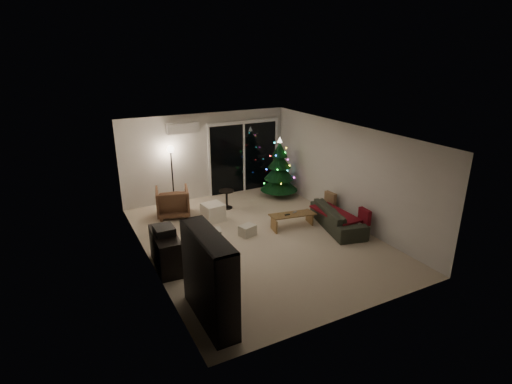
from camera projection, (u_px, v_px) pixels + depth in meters
room at (247, 178)px, 10.46m from camera, size 6.50×7.51×2.60m
bookshelf at (198, 281)px, 6.26m from camera, size 0.60×1.56×1.52m
media_cabinet at (166, 250)px, 8.03m from camera, size 0.52×1.21×0.74m
stereo at (164, 230)px, 7.88m from camera, size 0.37×0.44×0.16m
armchair at (173, 202)px, 10.53m from camera, size 1.01×1.03×0.78m
ottoman at (213, 212)px, 10.30m from camera, size 0.56×0.56×0.45m
cardboard_box_a at (212, 235)px, 9.20m from camera, size 0.46×0.40×0.28m
cardboard_box_b at (247, 230)px, 9.48m from camera, size 0.43×0.37×0.26m
side_table at (227, 199)px, 11.08m from camera, size 0.54×0.54×0.52m
floor_lamp at (173, 177)px, 11.12m from camera, size 0.26×0.26×1.65m
sofa at (338, 217)px, 9.87m from camera, size 1.15×1.99×0.55m
sofa_throw at (335, 213)px, 9.78m from camera, size 0.58×1.35×0.04m
cushion_a at (330, 199)px, 10.45m from camera, size 0.14×0.37×0.36m
cushion_b at (365, 216)px, 9.36m from camera, size 0.13×0.37×0.36m
coffee_table at (292, 220)px, 9.93m from camera, size 1.15×0.57×0.35m
remote_a at (287, 215)px, 9.80m from camera, size 0.14×0.04×0.02m
remote_b at (295, 212)px, 9.95m from camera, size 0.13×0.08×0.02m
christmas_tree at (279, 167)px, 11.78m from camera, size 1.38×1.38×1.81m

